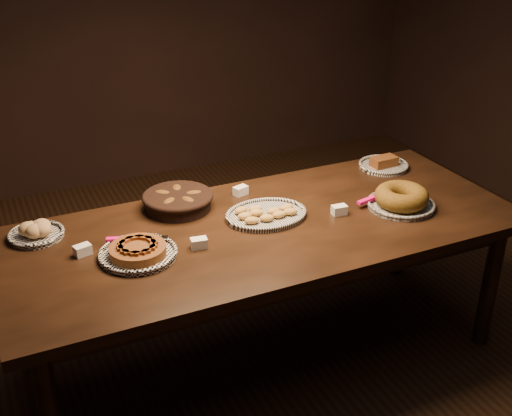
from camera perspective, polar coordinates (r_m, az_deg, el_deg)
name	(u,v)px	position (r m, az deg, el deg)	size (l,w,h in m)	color
ground	(264,354)	(3.37, 0.73, -12.86)	(5.00, 5.00, 0.00)	black
buffet_table	(265,239)	(2.99, 0.80, -2.77)	(2.40, 1.00, 0.75)	black
apple_tart_plate	(138,252)	(2.74, -10.46, -3.84)	(0.33, 0.33, 0.06)	white
madeleine_platter	(266,214)	(3.02, 0.87, -0.55)	(0.39, 0.32, 0.04)	black
bundt_cake_plate	(401,199)	(3.18, 12.78, 0.79)	(0.37, 0.34, 0.10)	black
croissant_basket	(178,200)	(3.11, -6.96, 0.75)	(0.34, 0.34, 0.09)	black
bread_roll_plate	(36,232)	(3.00, -18.94, -2.00)	(0.25, 0.25, 0.08)	white
loaf_plate	(384,164)	(3.63, 11.27, 3.82)	(0.27, 0.27, 0.06)	black
tent_cards	(260,215)	(3.00, 0.32, -0.60)	(1.68, 0.48, 0.04)	white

